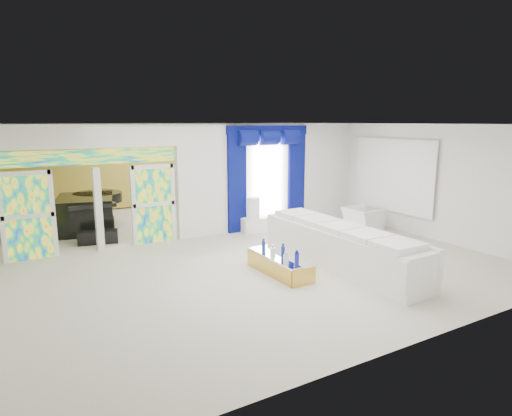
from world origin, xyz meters
TOP-DOWN VIEW (x-y plane):
  - floor at (0.00, 0.00)m, footprint 12.00×12.00m
  - dividing_wall at (2.15, 1.00)m, footprint 5.70×0.18m
  - dividing_header at (-2.85, 1.00)m, footprint 4.30×0.18m
  - stained_panel_left at (-4.28, 1.00)m, footprint 0.95×0.04m
  - stained_panel_right at (-1.42, 1.00)m, footprint 0.95×0.04m
  - stained_transom at (-2.85, 1.00)m, footprint 4.00×0.05m
  - window_pane at (1.90, 0.90)m, footprint 1.00×0.02m
  - blue_drape_left at (0.90, 0.87)m, footprint 0.55×0.10m
  - blue_drape_right at (2.90, 0.87)m, footprint 0.55×0.10m
  - blue_pelmet at (1.90, 0.87)m, footprint 2.60×0.12m
  - wall_mirror at (4.94, -1.00)m, footprint 0.04×2.70m
  - gold_curtains at (0.00, 5.90)m, footprint 9.70×0.12m
  - white_sofa at (1.38, -2.92)m, footprint 1.03×4.29m
  - coffee_table at (0.03, -2.62)m, footprint 0.60×1.66m
  - console_table at (1.57, 0.61)m, footprint 1.24×0.48m
  - table_lamp at (1.27, 0.61)m, footprint 0.36×0.36m
  - armchair at (4.13, -0.70)m, footprint 0.85×0.97m
  - grand_piano at (-2.72, 3.23)m, footprint 1.86×2.21m
  - piano_bench at (-2.72, 1.63)m, footprint 1.03×0.58m
  - tv_console at (-4.45, 3.06)m, footprint 0.68×0.64m
  - chandelier at (-2.30, 3.40)m, footprint 0.60×0.60m
  - decanters at (0.01, -2.68)m, footprint 0.21×1.18m

SIDE VIEW (x-z plane):
  - floor at x=0.00m, z-range 0.00..0.00m
  - piano_bench at x=-2.72m, z-range 0.00..0.32m
  - coffee_table at x=0.03m, z-range 0.00..0.37m
  - console_table at x=1.57m, z-range 0.00..0.40m
  - armchair at x=4.13m, z-range 0.00..0.63m
  - white_sofa at x=1.38m, z-range 0.00..0.81m
  - tv_console at x=-4.45m, z-range 0.00..0.83m
  - decanters at x=0.01m, z-range 0.34..0.57m
  - grand_piano at x=-2.72m, z-range 0.00..0.98m
  - table_lamp at x=1.27m, z-range 0.40..0.98m
  - stained_panel_left at x=-4.28m, z-range 0.00..2.00m
  - stained_panel_right at x=-1.42m, z-range 0.00..2.00m
  - blue_drape_left at x=0.90m, z-range 0.00..2.80m
  - blue_drape_right at x=2.90m, z-range 0.00..2.80m
  - window_pane at x=1.90m, z-range 0.30..2.60m
  - dividing_wall at x=2.15m, z-range 0.00..3.00m
  - gold_curtains at x=0.00m, z-range 0.05..2.95m
  - wall_mirror at x=4.94m, z-range 0.60..2.50m
  - stained_transom at x=-2.85m, z-range 2.08..2.42m
  - chandelier at x=-2.30m, z-range 2.35..2.95m
  - dividing_header at x=-2.85m, z-range 2.45..3.00m
  - blue_pelmet at x=1.90m, z-range 2.69..2.94m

